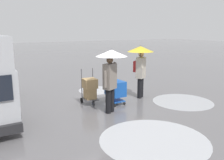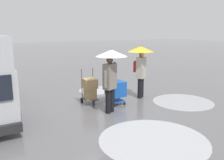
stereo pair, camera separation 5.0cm
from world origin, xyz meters
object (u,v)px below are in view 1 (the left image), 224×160
(hand_dolly_boxes, at_px, (90,89))
(pedestrian_pink_side, at_px, (111,66))
(pedestrian_black_side, at_px, (140,60))
(shopping_cart_vendor, at_px, (115,89))

(hand_dolly_boxes, bearing_deg, pedestrian_pink_side, 103.01)
(hand_dolly_boxes, distance_m, pedestrian_black_side, 2.36)
(shopping_cart_vendor, relative_size, hand_dolly_boxes, 0.79)
(hand_dolly_boxes, height_order, pedestrian_black_side, pedestrian_black_side)
(hand_dolly_boxes, xyz_separation_m, pedestrian_pink_side, (-0.26, 1.13, 0.99))
(shopping_cart_vendor, relative_size, pedestrian_black_side, 0.49)
(hand_dolly_boxes, relative_size, pedestrian_black_side, 0.61)
(shopping_cart_vendor, bearing_deg, pedestrian_pink_side, 50.74)
(shopping_cart_vendor, relative_size, pedestrian_pink_side, 0.49)
(pedestrian_black_side, bearing_deg, shopping_cart_vendor, 9.53)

